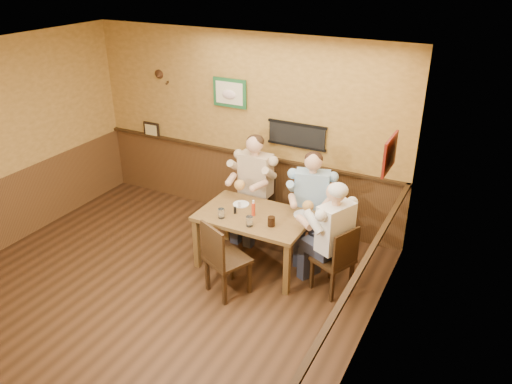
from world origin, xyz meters
TOP-DOWN VIEW (x-y plane):
  - room at (0.14, 0.17)m, footprint 5.02×5.03m
  - dining_table at (0.82, 1.27)m, footprint 1.40×0.90m
  - chair_back_left at (0.44, 2.05)m, footprint 0.44×0.44m
  - chair_back_right at (1.34, 1.93)m, footprint 0.52×0.52m
  - chair_right_end at (1.91, 1.22)m, footprint 0.55×0.55m
  - chair_near_side at (0.81, 0.61)m, footprint 0.59×0.59m
  - diner_tan_shirt at (0.44, 2.05)m, footprint 0.63×0.63m
  - diner_blue_polo at (1.34, 1.93)m, footprint 0.74×0.74m
  - diner_white_elder at (1.91, 1.22)m, footprint 0.79×0.79m
  - water_glass_left at (0.49, 1.00)m, footprint 0.11×0.11m
  - water_glass_mid at (0.90, 0.99)m, footprint 0.11×0.11m
  - cola_tumbler at (1.14, 1.11)m, footprint 0.12×0.12m
  - hot_sauce_bottle at (0.82, 1.24)m, footprint 0.05×0.05m
  - salt_shaker at (0.56, 1.34)m, footprint 0.05×0.05m
  - pepper_shaker at (0.59, 1.19)m, footprint 0.04×0.04m
  - plate_far_left at (0.54, 1.43)m, footprint 0.27×0.27m
  - plate_far_right at (1.39, 1.54)m, footprint 0.26×0.26m

SIDE VIEW (x-z plane):
  - chair_right_end at x=1.91m, z-range 0.00..0.90m
  - chair_back_right at x=1.34m, z-range 0.00..0.92m
  - chair_back_left at x=0.44m, z-range 0.00..0.95m
  - chair_near_side at x=0.81m, z-range 0.00..0.97m
  - diner_white_elder at x=1.91m, z-range 0.00..1.29m
  - diner_blue_polo at x=1.34m, z-range 0.00..1.31m
  - dining_table at x=0.82m, z-range 0.28..1.03m
  - diner_tan_shirt at x=0.44m, z-range 0.00..1.36m
  - plate_far_left at x=0.54m, z-range 0.75..0.76m
  - plate_far_right at x=1.39m, z-range 0.75..0.77m
  - pepper_shaker at x=0.59m, z-range 0.75..0.84m
  - salt_shaker at x=0.56m, z-range 0.75..0.84m
  - cola_tumbler at x=1.14m, z-range 0.75..0.87m
  - water_glass_left at x=0.49m, z-range 0.75..0.88m
  - water_glass_mid at x=0.90m, z-range 0.75..0.88m
  - hot_sauce_bottle at x=0.82m, z-range 0.75..0.94m
  - room at x=0.14m, z-range 0.28..3.09m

